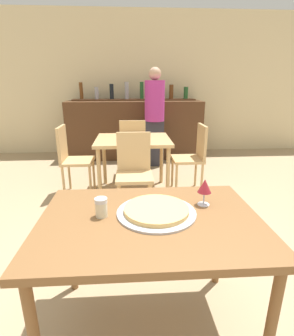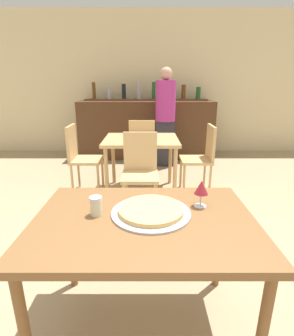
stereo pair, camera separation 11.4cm
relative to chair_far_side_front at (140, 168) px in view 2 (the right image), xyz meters
name	(u,v)px [view 2 (the right image)]	position (x,y,z in m)	size (l,w,h in m)	color
ground_plane	(144,326)	(0.06, -1.55, -0.53)	(16.00, 16.00, 0.00)	tan
wall_back	(146,85)	(0.06, 2.88, 0.87)	(8.00, 0.05, 2.80)	beige
dining_table_near	(144,231)	(0.06, -1.55, 0.15)	(1.18, 0.84, 0.76)	brown
dining_table_far	(141,145)	(0.00, 0.57, 0.13)	(0.96, 0.80, 0.75)	tan
bar_counter	(146,130)	(0.06, 2.37, 0.02)	(2.60, 0.56, 1.11)	#4C2D19
bar_back_shelf	(147,96)	(0.09, 2.51, 0.66)	(2.39, 0.24, 0.35)	#4C2D19
chair_far_side_front	(140,168)	(0.00, 0.00, 0.00)	(0.40, 0.40, 0.92)	tan
chair_far_side_back	(142,145)	(0.00, 1.14, 0.00)	(0.40, 0.40, 0.92)	tan
chair_far_side_left	(80,155)	(-0.81, 0.57, 0.00)	(0.40, 0.40, 0.92)	tan
chair_far_side_right	(202,154)	(0.81, 0.57, 0.00)	(0.40, 0.40, 0.92)	tan
pizza_tray	(151,211)	(0.10, -1.50, 0.24)	(0.44, 0.44, 0.04)	#B7B7BC
cheese_shaker	(96,206)	(-0.20, -1.51, 0.28)	(0.07, 0.07, 0.11)	beige
person_standing	(165,115)	(0.39, 1.79, 0.38)	(0.34, 0.34, 1.69)	#2D2D38
wine_glass	(201,188)	(0.39, -1.41, 0.34)	(0.08, 0.08, 0.16)	silver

